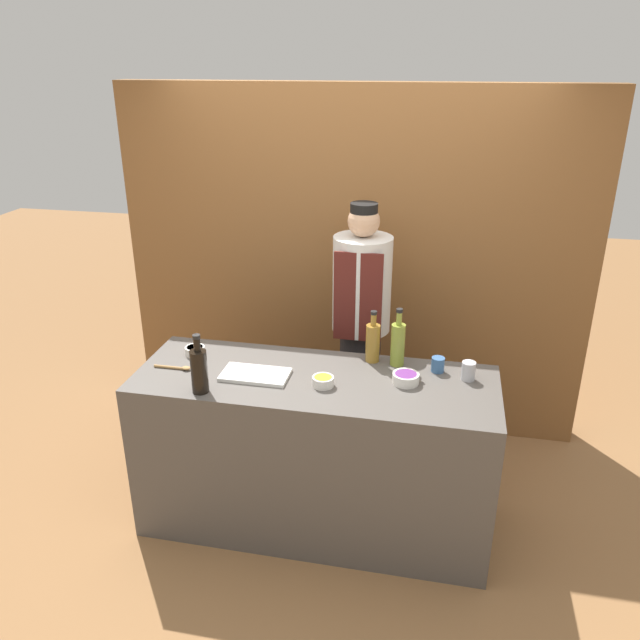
{
  "coord_description": "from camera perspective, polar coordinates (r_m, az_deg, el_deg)",
  "views": [
    {
      "loc": [
        0.63,
        -2.9,
        2.54
      ],
      "look_at": [
        0.0,
        0.14,
        1.23
      ],
      "focal_mm": 35.0,
      "sensor_mm": 36.0,
      "label": 1
    }
  ],
  "objects": [
    {
      "name": "ground_plane",
      "position": [
        3.9,
        -0.44,
        -17.68
      ],
      "size": [
        14.0,
        14.0,
        0.0
      ],
      "primitive_type": "plane",
      "color": "olive"
    },
    {
      "name": "cabinet_wall",
      "position": [
        4.39,
        2.93,
        5.12
      ],
      "size": [
        3.23,
        0.18,
        2.4
      ],
      "color": "brown",
      "rests_on": "ground_plane"
    },
    {
      "name": "counter",
      "position": [
        3.61,
        -0.46,
        -11.96
      ],
      "size": [
        1.96,
        0.7,
        0.95
      ],
      "color": "#514C47",
      "rests_on": "ground_plane"
    },
    {
      "name": "sauce_bowl_red",
      "position": [
        3.67,
        -11.36,
        -2.74
      ],
      "size": [
        0.11,
        0.11,
        0.05
      ],
      "color": "white",
      "rests_on": "counter"
    },
    {
      "name": "sauce_bowl_yellow",
      "position": [
        3.27,
        0.28,
        -5.59
      ],
      "size": [
        0.11,
        0.11,
        0.05
      ],
      "color": "white",
      "rests_on": "counter"
    },
    {
      "name": "sauce_bowl_purple",
      "position": [
        3.33,
        7.84,
        -5.26
      ],
      "size": [
        0.14,
        0.14,
        0.06
      ],
      "color": "white",
      "rests_on": "counter"
    },
    {
      "name": "cutting_board",
      "position": [
        3.39,
        -5.94,
        -4.99
      ],
      "size": [
        0.36,
        0.2,
        0.02
      ],
      "color": "white",
      "rests_on": "counter"
    },
    {
      "name": "bottle_oil",
      "position": [
        3.47,
        7.13,
        -2.11
      ],
      "size": [
        0.08,
        0.08,
        0.34
      ],
      "color": "olive",
      "rests_on": "counter"
    },
    {
      "name": "bottle_soy",
      "position": [
        3.23,
        -11.0,
        -4.5
      ],
      "size": [
        0.09,
        0.09,
        0.32
      ],
      "color": "black",
      "rests_on": "counter"
    },
    {
      "name": "bottle_vinegar",
      "position": [
        3.51,
        4.85,
        -1.98
      ],
      "size": [
        0.08,
        0.08,
        0.3
      ],
      "color": "olive",
      "rests_on": "counter"
    },
    {
      "name": "cup_blue",
      "position": [
        3.47,
        10.72,
        -4.03
      ],
      "size": [
        0.07,
        0.07,
        0.08
      ],
      "color": "#386093",
      "rests_on": "counter"
    },
    {
      "name": "cup_steel",
      "position": [
        3.42,
        13.41,
        -4.55
      ],
      "size": [
        0.07,
        0.07,
        0.1
      ],
      "color": "#B7B7BC",
      "rests_on": "counter"
    },
    {
      "name": "wooden_spoon",
      "position": [
        3.54,
        -13.03,
        -4.25
      ],
      "size": [
        0.21,
        0.04,
        0.02
      ],
      "color": "#B2844C",
      "rests_on": "counter"
    },
    {
      "name": "chef_center",
      "position": [
        4.0,
        3.75,
        -0.66
      ],
      "size": [
        0.37,
        0.37,
        1.74
      ],
      "color": "#28282D",
      "rests_on": "ground_plane"
    }
  ]
}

